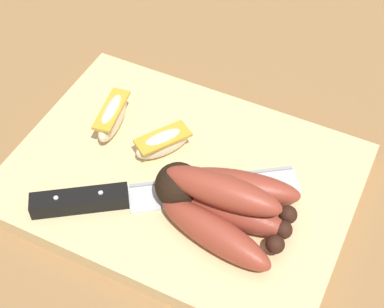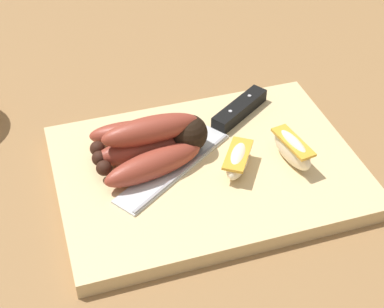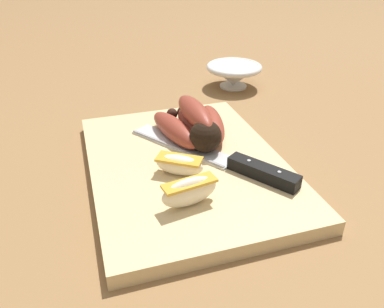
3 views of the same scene
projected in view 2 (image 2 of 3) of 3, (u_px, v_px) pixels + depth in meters
The scene contains 6 objects.
ground_plane at pixel (212, 186), 0.72m from camera, with size 6.00×6.00×0.00m, color olive.
cutting_board at pixel (211, 170), 0.73m from camera, with size 0.37×0.27×0.02m, color #DBBC84.
banana_bunch at pixel (153, 143), 0.71m from camera, with size 0.15×0.12×0.06m.
chefs_knife at pixel (219, 128), 0.76m from camera, with size 0.25×0.18×0.02m.
apple_wedge_near at pixel (239, 162), 0.70m from camera, with size 0.06×0.07×0.03m.
apple_wedge_middle at pixel (292, 149), 0.71m from camera, with size 0.03×0.07×0.04m.
Camera 2 is at (0.18, 0.49, 0.50)m, focal length 54.82 mm.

